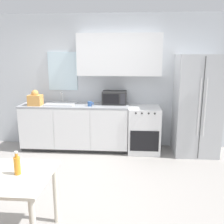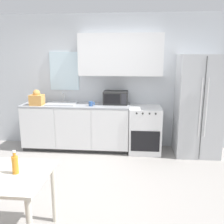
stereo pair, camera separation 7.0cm
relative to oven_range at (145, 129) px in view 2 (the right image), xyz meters
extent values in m
plane|color=gray|center=(-0.91, -1.59, -0.45)|extent=(12.00, 12.00, 0.00)
cube|color=silver|center=(-0.91, 0.35, 0.90)|extent=(12.00, 0.06, 2.70)
cube|color=silver|center=(-1.68, 0.31, 1.12)|extent=(0.60, 0.04, 0.78)
cube|color=white|center=(-0.50, 0.16, 1.45)|extent=(1.63, 0.32, 0.80)
cube|color=#333333|center=(-1.38, 0.05, -0.41)|extent=(2.13, 0.54, 0.08)
cube|color=white|center=(-1.38, 0.02, 0.04)|extent=(2.13, 0.60, 0.82)
cube|color=white|center=(-2.10, -0.29, 0.04)|extent=(0.69, 0.01, 0.80)
cube|color=white|center=(-1.38, -0.29, 0.04)|extent=(0.69, 0.01, 0.80)
cube|color=white|center=(-0.67, -0.29, 0.04)|extent=(0.69, 0.01, 0.80)
cube|color=#9EA0A5|center=(-1.38, 0.02, 0.47)|extent=(2.16, 0.63, 0.03)
cube|color=white|center=(0.00, 0.00, 0.00)|extent=(0.62, 0.64, 0.90)
cube|color=black|center=(0.00, -0.32, -0.13)|extent=(0.54, 0.01, 0.40)
cylinder|color=#262626|center=(-0.17, -0.33, 0.40)|extent=(0.03, 0.02, 0.03)
cylinder|color=#262626|center=(-0.06, -0.33, 0.40)|extent=(0.03, 0.02, 0.03)
cylinder|color=#262626|center=(0.06, -0.33, 0.40)|extent=(0.03, 0.02, 0.03)
cylinder|color=#262626|center=(0.17, -0.33, 0.40)|extent=(0.03, 0.02, 0.03)
cube|color=silver|center=(0.99, -0.03, 0.50)|extent=(0.80, 0.69, 1.91)
cube|color=#3F3F3F|center=(0.99, -0.38, 0.50)|extent=(0.01, 0.01, 1.85)
cylinder|color=silver|center=(0.94, -0.40, 0.54)|extent=(0.02, 0.02, 1.05)
cylinder|color=silver|center=(1.04, -0.40, 0.54)|extent=(0.02, 0.02, 1.05)
cube|color=#B7BABC|center=(-1.68, 0.02, 0.49)|extent=(0.58, 0.43, 0.02)
cylinder|color=silver|center=(-1.68, 0.20, 0.60)|extent=(0.02, 0.02, 0.21)
cylinder|color=silver|center=(-1.68, 0.13, 0.70)|extent=(0.02, 0.14, 0.02)
cube|color=#282828|center=(-0.60, 0.13, 0.61)|extent=(0.48, 0.33, 0.26)
cube|color=black|center=(-0.65, -0.04, 0.61)|extent=(0.31, 0.01, 0.19)
cube|color=#2D2D33|center=(-0.42, -0.04, 0.61)|extent=(0.10, 0.01, 0.21)
cylinder|color=#335999|center=(-1.06, -0.12, 0.53)|extent=(0.08, 0.08, 0.09)
torus|color=#335999|center=(-0.99, -0.12, 0.53)|extent=(0.02, 0.07, 0.07)
cube|color=#DB994C|center=(-2.13, -0.12, 0.58)|extent=(0.26, 0.22, 0.20)
sphere|color=#DB994C|center=(-2.13, -0.12, 0.72)|extent=(0.14, 0.14, 0.14)
cube|color=beige|center=(-1.52, -2.63, 0.28)|extent=(0.95, 0.77, 0.03)
cylinder|color=beige|center=(-1.11, -2.30, -0.09)|extent=(0.06, 0.06, 0.71)
cylinder|color=orange|center=(-1.38, -2.60, 0.38)|extent=(0.06, 0.06, 0.18)
cylinder|color=orange|center=(-1.38, -2.60, 0.50)|extent=(0.03, 0.03, 0.04)
cylinder|color=white|center=(-1.38, -2.60, 0.53)|extent=(0.03, 0.03, 0.02)
camera|label=1|loc=(-0.28, -4.80, 1.45)|focal=40.00mm
camera|label=2|loc=(-0.21, -4.79, 1.45)|focal=40.00mm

